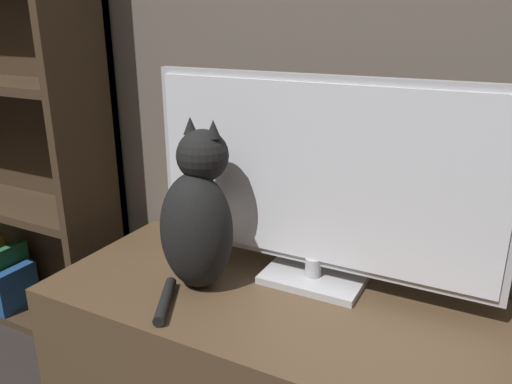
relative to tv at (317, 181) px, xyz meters
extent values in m
cube|color=brown|center=(-0.07, -0.12, -0.52)|extent=(1.17, 0.54, 0.46)
cube|color=#B7B7BC|center=(0.00, 0.00, -0.28)|extent=(0.27, 0.16, 0.02)
cylinder|color=#B7B7BC|center=(0.00, 0.00, -0.24)|extent=(0.04, 0.04, 0.05)
cube|color=#B7B7BC|center=(0.00, 0.00, 0.02)|extent=(0.93, 0.02, 0.50)
cube|color=white|center=(0.00, -0.01, 0.02)|extent=(0.90, 0.01, 0.46)
ellipsoid|color=black|center=(-0.27, -0.16, -0.13)|extent=(0.22, 0.20, 0.31)
ellipsoid|color=silver|center=(-0.26, -0.09, -0.15)|extent=(0.11, 0.07, 0.17)
sphere|color=black|center=(-0.26, -0.12, 0.06)|extent=(0.15, 0.15, 0.13)
cone|color=black|center=(-0.30, -0.12, 0.14)|extent=(0.04, 0.04, 0.04)
cone|color=black|center=(-0.23, -0.13, 0.14)|extent=(0.04, 0.04, 0.04)
cylinder|color=black|center=(-0.28, -0.28, -0.27)|extent=(0.11, 0.18, 0.03)
cube|color=#3D2D1E|center=(-0.81, 0.02, 0.17)|extent=(0.03, 0.28, 1.84)
cube|color=#3D2D1E|center=(-1.23, 0.14, 0.17)|extent=(0.89, 0.03, 1.84)
cube|color=#3D2D1E|center=(-1.23, 0.02, -0.73)|extent=(0.83, 0.25, 0.03)
cube|color=#3D2D1E|center=(-1.23, 0.02, -0.28)|extent=(0.83, 0.25, 0.03)
cube|color=black|center=(-1.35, -0.01, -0.61)|extent=(0.05, 0.20, 0.21)
cube|color=#236B38|center=(-1.30, -0.01, -0.59)|extent=(0.03, 0.19, 0.25)
cube|color=navy|center=(-1.24, -0.02, -0.63)|extent=(0.04, 0.17, 0.17)
camera|label=1|loc=(0.42, -1.13, 0.39)|focal=35.00mm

